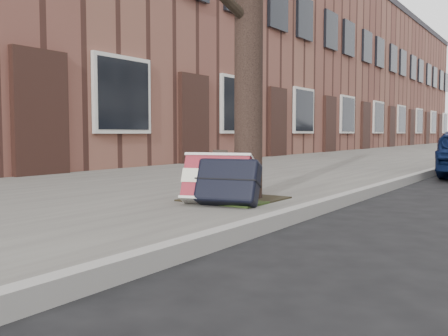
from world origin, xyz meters
The scene contains 6 objects.
ground centered at (0.00, 0.00, 0.00)m, with size 120.00×120.00×0.00m, color black.
near_sidewalk centered at (-3.70, 15.00, 0.06)m, with size 5.00×70.00×0.12m, color slate.
house_near centered at (-9.60, 16.00, 3.50)m, with size 6.80×40.00×7.00m, color brown.
dirt_patch centered at (-2.00, 1.20, 0.13)m, with size 0.85×0.85×0.01m, color black.
suitcase_red centered at (-1.93, 0.80, 0.36)m, with size 0.61×0.17×0.44m, color maroon.
suitcase_navy centered at (-1.81, 0.79, 0.35)m, with size 0.57×0.18×0.41m, color black.
Camera 1 is at (0.66, -2.96, 0.78)m, focal length 40.00 mm.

